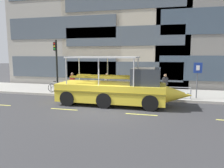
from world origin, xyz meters
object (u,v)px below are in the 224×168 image
parking_sign (198,74)px  pedestrian_near_bow (165,83)px  duck_tour_boat (119,89)px  pedestrian_near_stern (72,80)px  leaned_bicycle (57,88)px  pedestrian_mid_right (107,81)px  pedestrian_mid_left (132,82)px  traffic_light_pole (56,61)px

parking_sign → pedestrian_near_bow: size_ratio=1.56×
duck_tour_boat → pedestrian_near_stern: duck_tour_boat is taller
leaned_bicycle → pedestrian_mid_right: 4.33m
pedestrian_near_bow → duck_tour_boat: bearing=-133.5°
parking_sign → leaned_bicycle: parking_sign is taller
duck_tour_boat → pedestrian_mid_right: 3.95m
pedestrian_mid_right → pedestrian_near_bow: bearing=-3.5°
pedestrian_mid_right → pedestrian_near_stern: bearing=-167.8°
parking_sign → pedestrian_mid_left: parking_sign is taller
leaned_bicycle → pedestrian_near_stern: size_ratio=1.04×
pedestrian_near_stern → duck_tour_boat: bearing=-31.8°
leaned_bicycle → pedestrian_mid_right: size_ratio=1.07×
pedestrian_mid_right → pedestrian_near_stern: (-2.93, -0.63, 0.03)m
traffic_light_pole → pedestrian_near_stern: 2.16m
duck_tour_boat → pedestrian_near_stern: (-4.68, 2.90, 0.11)m
pedestrian_mid_left → pedestrian_mid_right: (-2.16, 0.10, 0.03)m
leaned_bicycle → pedestrian_mid_right: bearing=14.7°
pedestrian_mid_left → traffic_light_pole: bearing=-173.8°
parking_sign → pedestrian_mid_right: (-7.09, 0.87, -0.81)m
leaned_bicycle → duck_tour_boat: bearing=-22.5°
traffic_light_pole → pedestrian_mid_right: (4.29, 0.80, -1.70)m
pedestrian_mid_left → duck_tour_boat: bearing=-96.8°
pedestrian_mid_left → leaned_bicycle: bearing=-171.1°
traffic_light_pole → pedestrian_near_stern: traffic_light_pole is taller
leaned_bicycle → pedestrian_near_stern: bearing=20.3°
leaned_bicycle → pedestrian_mid_left: size_ratio=1.11×
leaned_bicycle → pedestrian_near_stern: (1.22, 0.45, 0.64)m
traffic_light_pole → pedestrian_mid_right: size_ratio=2.73×
traffic_light_pole → pedestrian_near_bow: (9.11, 0.50, -1.66)m
duck_tour_boat → pedestrian_near_bow: duck_tour_boat is taller
duck_tour_boat → pedestrian_near_bow: size_ratio=5.31×
leaned_bicycle → pedestrian_near_bow: pedestrian_near_bow is taller
pedestrian_near_bow → pedestrian_mid_left: pedestrian_near_bow is taller
parking_sign → leaned_bicycle: size_ratio=1.51×
traffic_light_pole → pedestrian_mid_left: bearing=6.2°
leaned_bicycle → duck_tour_boat: 6.42m
parking_sign → pedestrian_near_stern: (-10.02, 0.23, -0.77)m
duck_tour_boat → pedestrian_near_bow: 4.46m
leaned_bicycle → traffic_light_pole: bearing=115.6°
parking_sign → pedestrian_mid_left: bearing=171.1°
traffic_light_pole → leaned_bicycle: 2.33m
traffic_light_pole → pedestrian_mid_left: (6.45, 0.70, -1.73)m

